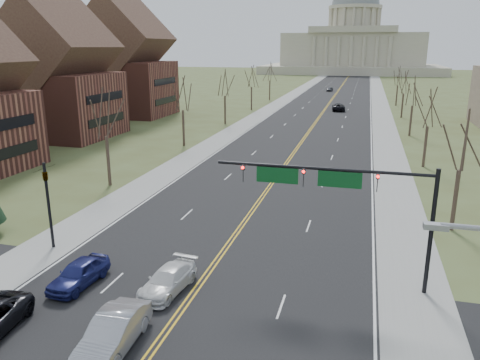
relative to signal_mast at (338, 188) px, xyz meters
The scene contains 27 objects.
road 96.96m from the signal_mast, 94.41° to the left, with size 20.00×380.00×0.01m, color black.
cross_road 12.03m from the signal_mast, 134.80° to the right, with size 120.00×14.00×0.01m, color black.
sidewalk_left 98.61m from the signal_mast, 101.39° to the left, with size 4.00×380.00×0.03m, color gray.
sidewalk_right 96.78m from the signal_mast, 87.30° to the left, with size 4.00×380.00×0.03m, color gray.
center_line 96.96m from the signal_mast, 94.41° to the left, with size 0.42×380.00×0.01m, color gold.
edge_line_left 98.20m from the signal_mast, 100.13° to the left, with size 0.15×380.00×0.01m, color silver.
edge_line_right 96.70m from the signal_mast, 88.60° to the left, with size 0.15×380.00×0.01m, color silver.
capitol 236.68m from the signal_mast, 91.80° to the left, with size 90.00×60.00×50.00m.
signal_mast is the anchor object (origin of this frame).
signal_left 19.06m from the signal_mast, behind, with size 0.32×0.36×6.00m.
tree_r_0 13.26m from the signal_mast, 52.51° to the left, with size 3.74×3.74×8.50m.
tree_l_0 27.17m from the signal_mast, 147.71° to the left, with size 3.96×3.96×9.00m.
tree_r_1 31.56m from the signal_mast, 75.21° to the left, with size 3.74×3.74×8.50m.
tree_l_1 41.45m from the signal_mast, 123.63° to the left, with size 3.96×3.96×9.00m.
tree_r_2 51.15m from the signal_mast, 80.94° to the left, with size 3.74×3.74×8.50m.
tree_l_2 59.15m from the signal_mast, 112.83° to the left, with size 3.96×3.96×9.00m.
tree_r_3 70.96m from the signal_mast, 83.48° to the left, with size 3.74×3.74×8.50m.
tree_l_3 77.96m from the signal_mast, 107.12° to the left, with size 3.96×3.96×9.00m.
tree_r_4 90.86m from the signal_mast, 84.91° to the left, with size 3.74×3.74×8.50m.
tree_l_4 97.25m from the signal_mast, 103.65° to the left, with size 3.96×3.96×9.00m.
bldg_left_mid 56.81m from the signal_mast, 139.96° to the left, with size 15.10×14.28×20.75m.
bldg_left_far 75.76m from the signal_mast, 126.91° to the left, with size 17.10×14.28×23.25m.
car_sb_inner_lead 13.78m from the signal_mast, 135.51° to the right, with size 1.75×5.00×1.65m, color #A6A7AE.
car_sb_inner_second 10.85m from the signal_mast, 158.43° to the right, with size 1.86×4.57×1.32m, color silver.
car_sb_outer_second 15.57m from the signal_mast, 163.46° to the right, with size 1.74×4.32×1.47m, color navy.
car_far_nb 78.30m from the signal_mast, 93.26° to the left, with size 2.59×5.62×1.56m, color black.
car_far_sb 124.24m from the signal_mast, 94.57° to the left, with size 1.59×3.94×1.34m, color #575960.
Camera 1 is at (8.57, -11.86, 13.29)m, focal length 35.00 mm.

